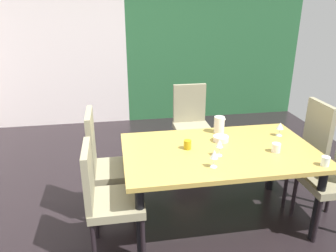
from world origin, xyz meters
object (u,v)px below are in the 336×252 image
(chair_head_far, at_px, (191,120))
(wine_glass_west, at_px, (219,144))
(serving_bowl_east, at_px, (221,139))
(cup_near_window, at_px, (187,145))
(wine_glass_center, at_px, (280,126))
(cup_front, at_px, (325,161))
(pitcher_rear, at_px, (219,125))
(chair_right_far, at_px, (305,146))
(chair_left_near, at_px, (106,195))
(wine_glass_near_shelf, at_px, (214,155))
(dining_table, at_px, (219,157))
(cup_right, at_px, (276,148))
(chair_left_far, at_px, (105,161))

(chair_head_far, height_order, wine_glass_west, chair_head_far)
(serving_bowl_east, bearing_deg, cup_near_window, -161.65)
(wine_glass_center, bearing_deg, cup_front, -84.16)
(wine_glass_center, bearing_deg, cup_near_window, -171.23)
(chair_head_far, bearing_deg, pitcher_rear, 94.66)
(chair_right_far, height_order, chair_left_near, chair_right_far)
(wine_glass_near_shelf, bearing_deg, pitcher_rear, 68.85)
(cup_near_window, relative_size, pitcher_rear, 0.49)
(dining_table, xyz_separation_m, serving_bowl_east, (0.07, 0.18, 0.10))
(cup_right, xyz_separation_m, cup_near_window, (-0.76, 0.19, 0.00))
(cup_front, bearing_deg, wine_glass_center, 95.84)
(wine_glass_center, height_order, wine_glass_west, wine_glass_west)
(chair_head_far, distance_m, pitcher_rear, 0.93)
(wine_glass_west, xyz_separation_m, pitcher_rear, (0.16, 0.50, -0.02))
(cup_front, bearing_deg, chair_right_far, 67.98)
(chair_left_near, distance_m, serving_bowl_east, 1.20)
(wine_glass_near_shelf, xyz_separation_m, cup_front, (0.90, -0.13, -0.07))
(chair_head_far, relative_size, cup_near_window, 12.11)
(cup_right, xyz_separation_m, cup_front, (0.27, -0.31, -0.00))
(pitcher_rear, bearing_deg, cup_right, -55.28)
(cup_right, bearing_deg, dining_table, 164.73)
(chair_head_far, bearing_deg, cup_front, 112.33)
(wine_glass_near_shelf, distance_m, serving_bowl_east, 0.54)
(chair_left_near, height_order, pitcher_rear, chair_left_near)
(chair_left_far, relative_size, cup_front, 13.60)
(wine_glass_center, relative_size, pitcher_rear, 0.79)
(chair_right_far, bearing_deg, wine_glass_center, 100.04)
(chair_head_far, xyz_separation_m, serving_bowl_east, (0.02, -1.09, 0.21))
(chair_left_far, distance_m, cup_right, 1.57)
(chair_left_far, bearing_deg, chair_left_near, 0.85)
(chair_left_far, distance_m, chair_right_far, 2.06)
(dining_table, bearing_deg, cup_front, -30.38)
(wine_glass_west, height_order, cup_near_window, wine_glass_west)
(cup_front, bearing_deg, chair_left_far, 158.25)
(chair_left_far, height_order, pitcher_rear, chair_left_far)
(dining_table, distance_m, cup_near_window, 0.32)
(chair_left_near, distance_m, wine_glass_near_shelf, 0.92)
(cup_near_window, bearing_deg, chair_left_far, 164.23)
(chair_right_far, relative_size, wine_glass_near_shelf, 6.90)
(cup_near_window, bearing_deg, cup_front, -25.81)
(chair_head_far, bearing_deg, wine_glass_near_shelf, 82.89)
(chair_left_near, bearing_deg, chair_right_far, 104.88)
(wine_glass_center, xyz_separation_m, wine_glass_west, (-0.73, -0.33, 0.01))
(dining_table, relative_size, chair_right_far, 1.66)
(serving_bowl_east, bearing_deg, chair_head_far, 91.26)
(chair_left_far, xyz_separation_m, cup_front, (1.77, -0.71, 0.20))
(chair_right_far, bearing_deg, dining_table, 104.84)
(chair_left_near, bearing_deg, cup_front, 84.74)
(chair_right_far, relative_size, serving_bowl_east, 7.12)
(wine_glass_center, distance_m, cup_front, 0.65)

